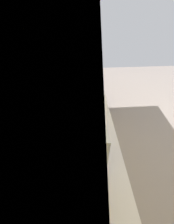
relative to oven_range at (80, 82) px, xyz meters
The scene contains 8 objects.
ground_plane 1.87m from the oven_range, 143.69° to the right, with size 6.27×6.27×0.00m, color gray.
wall_back 1.73m from the oven_range, 165.13° to the left, with size 4.04×0.12×2.62m, color #DED47F.
counter_run 1.87m from the oven_range, behind, with size 3.10×0.62×0.92m.
upper_cabinets 2.32m from the oven_range, behind, with size 2.29×0.32×0.63m.
oven_range is the anchor object (origin of this frame).
microwave 1.93m from the oven_range, behind, with size 0.45×0.38×0.33m.
bowl 0.74m from the oven_range, behind, with size 0.15×0.15×0.05m.
kettle 1.37m from the oven_range, behind, with size 0.18×0.13×0.15m.
Camera 1 is at (-1.10, 1.10, 1.90)m, focal length 24.16 mm.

